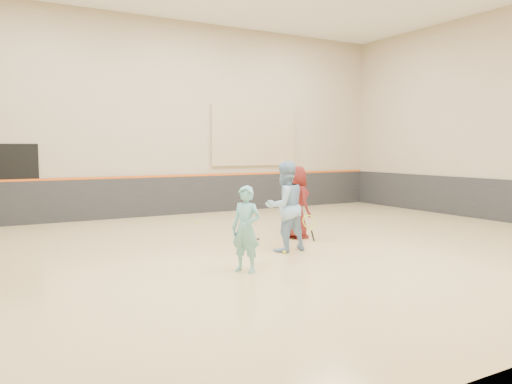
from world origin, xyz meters
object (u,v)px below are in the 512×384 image
spare_racket (242,238)px  young_man (296,202)px  instructor (285,206)px  girl (246,229)px

spare_racket → young_man: bearing=-16.6°
instructor → spare_racket: 1.72m
girl → instructor: instructor is taller
young_man → spare_racket: 1.50m
instructor → young_man: bearing=-136.0°
girl → young_man: young_man is taller
instructor → girl: bearing=33.9°
girl → instructor: 1.88m
instructor → young_man: 1.53m
young_man → instructor: bearing=136.9°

